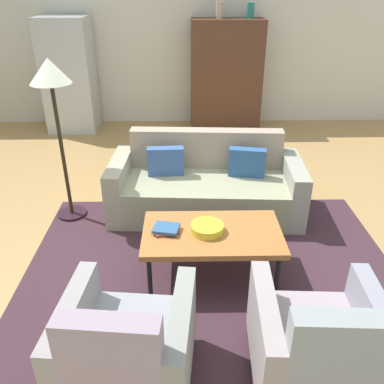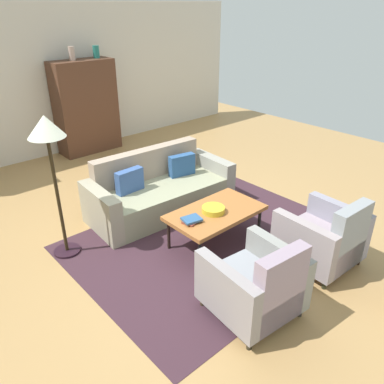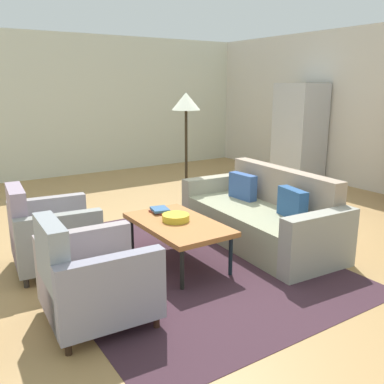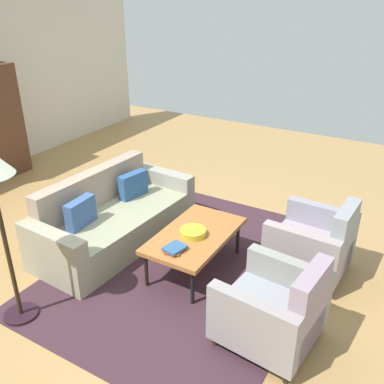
# 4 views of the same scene
# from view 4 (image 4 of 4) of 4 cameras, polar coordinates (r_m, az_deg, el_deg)

# --- Properties ---
(ground_plane) EXTENTS (11.51, 11.51, 0.00)m
(ground_plane) POSITION_cam_4_polar(r_m,az_deg,el_deg) (5.03, -7.48, -9.26)
(ground_plane) COLOR #AC834E
(area_rug) EXTENTS (3.40, 2.60, 0.01)m
(area_rug) POSITION_cam_4_polar(r_m,az_deg,el_deg) (4.92, -0.14, -9.87)
(area_rug) COLOR #3C252F
(area_rug) RESTS_ON ground
(couch) EXTENTS (2.15, 1.02, 0.86)m
(couch) POSITION_cam_4_polar(r_m,az_deg,el_deg) (5.35, -10.70, -3.61)
(couch) COLOR gray
(couch) RESTS_ON ground
(coffee_table) EXTENTS (1.20, 0.70, 0.45)m
(coffee_table) POSITION_cam_4_polar(r_m,az_deg,el_deg) (4.67, 0.38, -5.94)
(coffee_table) COLOR black
(coffee_table) RESTS_ON ground
(armchair_left) EXTENTS (0.88, 0.88, 0.88)m
(armchair_left) POSITION_cam_4_polar(r_m,az_deg,el_deg) (3.88, 11.27, -15.38)
(armchair_left) COLOR #3A2C1B
(armchair_left) RESTS_ON ground
(armchair_right) EXTENTS (0.84, 0.84, 0.88)m
(armchair_right) POSITION_cam_4_polar(r_m,az_deg,el_deg) (4.83, 16.20, -6.89)
(armchair_right) COLOR #2E2521
(armchair_right) RESTS_ON ground
(fruit_bowl) EXTENTS (0.28, 0.28, 0.07)m
(fruit_bowl) POSITION_cam_4_polar(r_m,az_deg,el_deg) (4.60, 0.11, -5.41)
(fruit_bowl) COLOR gold
(fruit_bowl) RESTS_ON coffee_table
(book_stack) EXTENTS (0.25, 0.21, 0.05)m
(book_stack) POSITION_cam_4_polar(r_m,az_deg,el_deg) (4.35, -2.30, -7.56)
(book_stack) COLOR brown
(book_stack) RESTS_ON coffee_table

